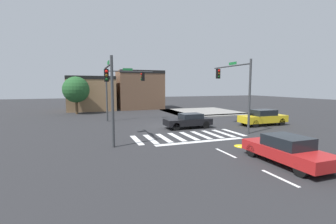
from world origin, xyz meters
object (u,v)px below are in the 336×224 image
at_px(car_red, 287,150).
at_px(roadside_tree, 76,90).
at_px(traffic_signal_northwest, 123,84).
at_px(traffic_signal_southwest, 109,86).
at_px(car_black, 188,121).
at_px(car_yellow, 263,117).
at_px(traffic_signal_southeast, 235,82).

xyz_separation_m(car_red, roadside_tree, (-10.26, 26.17, 2.67)).
bearing_deg(traffic_signal_northwest, roadside_tree, 121.32).
relative_size(traffic_signal_southwest, car_black, 1.34).
relative_size(traffic_signal_northwest, car_yellow, 1.24).
bearing_deg(traffic_signal_northwest, car_yellow, -32.73).
bearing_deg(car_black, traffic_signal_southeast, 150.63).
xyz_separation_m(traffic_signal_southwest, car_black, (7.40, 3.13, -3.21)).
distance_m(traffic_signal_southeast, car_black, 5.37).
bearing_deg(car_red, car_black, 1.72).
xyz_separation_m(car_black, roadside_tree, (-9.94, 15.31, 2.69)).
xyz_separation_m(car_yellow, car_black, (-7.63, 1.11, -0.09)).
bearing_deg(traffic_signal_northwest, car_black, -55.06).
height_order(traffic_signal_northwest, traffic_signal_southeast, traffic_signal_southeast).
xyz_separation_m(traffic_signal_southeast, car_yellow, (4.10, 0.87, -3.44)).
relative_size(car_red, car_yellow, 0.96).
relative_size(car_yellow, car_black, 1.11).
bearing_deg(traffic_signal_southeast, car_black, 60.63).
bearing_deg(traffic_signal_southwest, car_black, -67.11).
height_order(traffic_signal_southwest, car_black, traffic_signal_southwest).
bearing_deg(car_red, traffic_signal_southwest, 44.96).
distance_m(traffic_signal_northwest, traffic_signal_southwest, 10.34).
bearing_deg(traffic_signal_southwest, car_yellow, -82.38).
distance_m(traffic_signal_northwest, car_black, 9.07).
bearing_deg(car_black, car_yellow, 171.69).
height_order(traffic_signal_northwest, roadside_tree, traffic_signal_northwest).
relative_size(traffic_signal_southwest, traffic_signal_southeast, 0.95).
bearing_deg(car_red, traffic_signal_northwest, 16.14).
distance_m(car_red, car_black, 10.87).
bearing_deg(car_red, traffic_signal_southeast, -19.83).
xyz_separation_m(traffic_signal_southeast, roadside_tree, (-13.46, 17.29, -0.84)).
distance_m(traffic_signal_northwest, car_red, 18.79).
bearing_deg(traffic_signal_southeast, car_red, 160.17).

